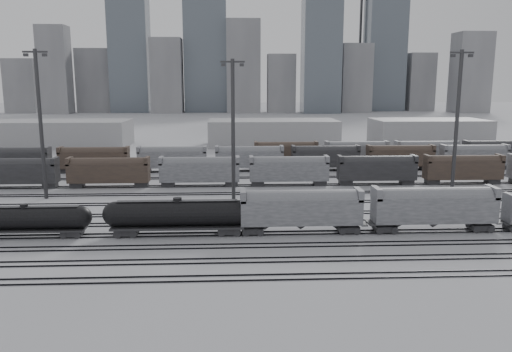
{
  "coord_description": "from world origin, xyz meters",
  "views": [
    {
      "loc": [
        -2.82,
        -61.38,
        19.32
      ],
      "look_at": [
        1.14,
        20.67,
        4.0
      ],
      "focal_mm": 35.0,
      "sensor_mm": 36.0,
      "label": 1
    }
  ],
  "objects_px": {
    "hopper_car_a": "(301,207)",
    "light_mast_c": "(233,130)",
    "tank_car_b": "(178,215)",
    "hopper_car_b": "(434,205)",
    "tank_car_a": "(25,219)"
  },
  "relations": [
    {
      "from": "tank_car_a",
      "to": "tank_car_b",
      "type": "distance_m",
      "value": 19.24
    },
    {
      "from": "tank_car_a",
      "to": "light_mast_c",
      "type": "xyz_separation_m",
      "value": [
        26.45,
        14.3,
        9.78
      ]
    },
    {
      "from": "tank_car_a",
      "to": "tank_car_b",
      "type": "bearing_deg",
      "value": 0.0
    },
    {
      "from": "light_mast_c",
      "to": "hopper_car_b",
      "type": "bearing_deg",
      "value": -28.57
    },
    {
      "from": "tank_car_b",
      "to": "hopper_car_a",
      "type": "xyz_separation_m",
      "value": [
        15.9,
        0.0,
        0.75
      ]
    },
    {
      "from": "tank_car_a",
      "to": "hopper_car_a",
      "type": "distance_m",
      "value": 35.15
    },
    {
      "from": "tank_car_b",
      "to": "hopper_car_b",
      "type": "bearing_deg",
      "value": 0.0
    },
    {
      "from": "hopper_car_a",
      "to": "light_mast_c",
      "type": "height_order",
      "value": "light_mast_c"
    },
    {
      "from": "tank_car_a",
      "to": "hopper_car_a",
      "type": "height_order",
      "value": "hopper_car_a"
    },
    {
      "from": "tank_car_a",
      "to": "hopper_car_b",
      "type": "height_order",
      "value": "hopper_car_b"
    },
    {
      "from": "hopper_car_b",
      "to": "light_mast_c",
      "type": "xyz_separation_m",
      "value": [
        -26.25,
        14.3,
        8.59
      ]
    },
    {
      "from": "tank_car_a",
      "to": "hopper_car_a",
      "type": "relative_size",
      "value": 1.06
    },
    {
      "from": "tank_car_a",
      "to": "tank_car_b",
      "type": "xyz_separation_m",
      "value": [
        19.24,
        0.0,
        0.34
      ]
    },
    {
      "from": "tank_car_b",
      "to": "hopper_car_b",
      "type": "distance_m",
      "value": 33.48
    },
    {
      "from": "tank_car_b",
      "to": "hopper_car_a",
      "type": "distance_m",
      "value": 15.92
    }
  ]
}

